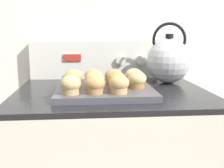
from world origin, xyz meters
TOP-DOWN VIEW (x-y plane):
  - wall_back at (0.00, 0.66)m, footprint 8.00×0.05m
  - control_panel at (0.00, 0.61)m, footprint 0.72×0.07m
  - muffin_pan at (-0.03, 0.24)m, footprint 0.35×0.27m
  - muffin_r0_c0 at (-0.15, 0.16)m, footprint 0.07×0.07m
  - muffin_r0_c1 at (-0.07, 0.16)m, footprint 0.07×0.07m
  - muffin_r0_c2 at (0.01, 0.16)m, footprint 0.07×0.07m
  - muffin_r1_c0 at (-0.15, 0.24)m, footprint 0.07×0.07m
  - muffin_r1_c1 at (-0.07, 0.23)m, footprint 0.07×0.07m
  - muffin_r1_c2 at (0.01, 0.23)m, footprint 0.07×0.07m
  - muffin_r1_c3 at (0.09, 0.24)m, footprint 0.07×0.07m
  - muffin_r2_c0 at (-0.15, 0.31)m, footprint 0.07×0.07m
  - muffin_r2_c1 at (-0.07, 0.32)m, footprint 0.07×0.07m
  - muffin_r2_c2 at (0.01, 0.31)m, footprint 0.07×0.07m
  - muffin_r2_c3 at (0.09, 0.31)m, footprint 0.07×0.07m
  - tea_kettle at (0.26, 0.45)m, footprint 0.22×0.19m

SIDE VIEW (x-z plane):
  - muffin_pan at x=-0.03m, z-range 0.93..0.95m
  - muffin_r0_c0 at x=-0.15m, z-range 0.95..1.01m
  - muffin_r0_c1 at x=-0.07m, z-range 0.95..1.01m
  - muffin_r0_c2 at x=0.01m, z-range 0.95..1.01m
  - muffin_r1_c0 at x=-0.15m, z-range 0.95..1.01m
  - muffin_r1_c1 at x=-0.07m, z-range 0.95..1.01m
  - muffin_r1_c2 at x=0.01m, z-range 0.95..1.01m
  - muffin_r1_c3 at x=0.09m, z-range 0.95..1.01m
  - muffin_r2_c0 at x=-0.15m, z-range 0.95..1.01m
  - muffin_r2_c1 at x=-0.07m, z-range 0.95..1.01m
  - muffin_r2_c2 at x=0.01m, z-range 0.95..1.01m
  - muffin_r2_c3 at x=0.09m, z-range 0.95..1.01m
  - control_panel at x=0.00m, z-range 0.93..1.10m
  - tea_kettle at x=0.26m, z-range 0.90..1.16m
  - wall_back at x=0.00m, z-range 0.00..2.40m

